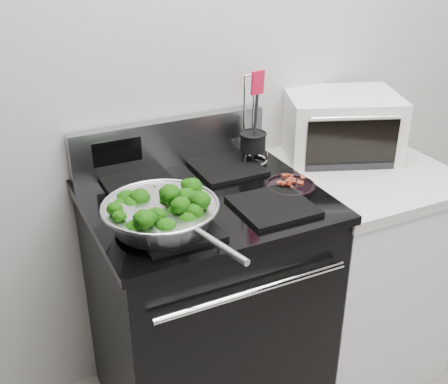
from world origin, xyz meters
TOP-DOWN VIEW (x-y plane):
  - back_wall at (0.00, 1.75)m, footprint 4.00×0.02m
  - gas_range at (-0.30, 1.41)m, footprint 0.79×0.69m
  - counter at (0.39, 1.41)m, footprint 0.62×0.68m
  - skillet at (-0.51, 1.27)m, footprint 0.36×0.56m
  - broccoli_pile at (-0.51, 1.27)m, footprint 0.28×0.28m
  - bacon_plate at (-0.00, 1.34)m, footprint 0.18×0.18m
  - utensil_holder at (-0.01, 1.60)m, footprint 0.12×0.12m
  - toaster_oven at (0.38, 1.58)m, footprint 0.53×0.47m

SIDE VIEW (x-z plane):
  - counter at x=0.39m, z-range 0.00..0.92m
  - gas_range at x=-0.30m, z-range -0.08..1.05m
  - bacon_plate at x=0.00m, z-range 0.95..0.99m
  - skillet at x=-0.51m, z-range 0.97..1.04m
  - utensil_holder at x=-0.01m, z-range 0.83..1.19m
  - broccoli_pile at x=-0.51m, z-range 0.98..1.07m
  - toaster_oven at x=0.38m, z-range 0.92..1.17m
  - back_wall at x=0.00m, z-range 0.00..2.70m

